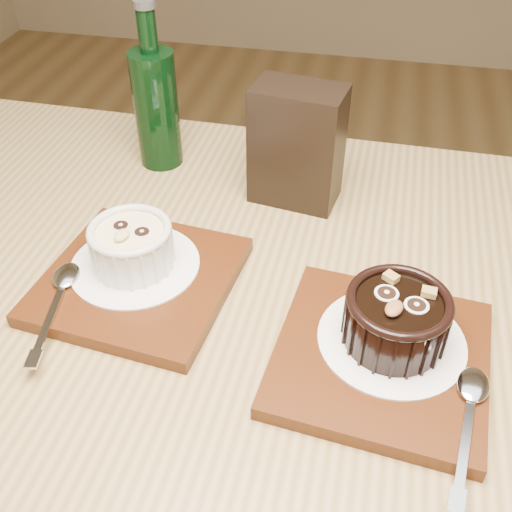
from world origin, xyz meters
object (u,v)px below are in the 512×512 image
(table, at_px, (221,401))
(green_bottle, at_px, (156,105))
(tray_left, at_px, (139,280))
(ramekin_dark, at_px, (396,317))
(ramekin_white, at_px, (132,244))
(tray_right, at_px, (380,358))
(condiment_stand, at_px, (297,146))

(table, bearing_deg, green_bottle, 117.63)
(tray_left, bearing_deg, ramekin_dark, -8.09)
(ramekin_white, height_order, ramekin_dark, ramekin_dark)
(table, xyz_separation_m, tray_right, (0.15, 0.00, 0.10))
(table, relative_size, ramekin_white, 14.81)
(tray_right, xyz_separation_m, condiment_stand, (-0.11, 0.24, 0.06))
(green_bottle, bearing_deg, condiment_stand, -13.97)
(condiment_stand, bearing_deg, ramekin_dark, -61.23)
(table, xyz_separation_m, ramekin_white, (-0.10, 0.07, 0.13))
(green_bottle, bearing_deg, tray_left, -76.52)
(table, distance_m, ramekin_dark, 0.21)
(tray_left, xyz_separation_m, ramekin_white, (-0.01, 0.01, 0.03))
(ramekin_white, bearing_deg, tray_left, -45.59)
(tray_right, relative_size, ramekin_dark, 2.01)
(ramekin_white, relative_size, ramekin_dark, 0.91)
(ramekin_white, bearing_deg, table, -20.75)
(ramekin_white, bearing_deg, green_bottle, 114.87)
(ramekin_white, xyz_separation_m, ramekin_dark, (0.26, -0.05, 0.00))
(ramekin_dark, bearing_deg, condiment_stand, 139.63)
(tray_right, xyz_separation_m, green_bottle, (-0.30, 0.28, 0.07))
(table, xyz_separation_m, tray_left, (-0.09, 0.06, 0.10))
(table, height_order, tray_left, tray_left)
(condiment_stand, bearing_deg, ramekin_white, -127.57)
(table, bearing_deg, ramekin_dark, 7.21)
(tray_left, xyz_separation_m, ramekin_dark, (0.25, -0.04, 0.04))
(tray_left, distance_m, ramekin_dark, 0.25)
(table, height_order, ramekin_white, ramekin_white)
(table, distance_m, tray_right, 0.18)
(tray_right, bearing_deg, green_bottle, 136.40)
(condiment_stand, height_order, green_bottle, green_bottle)
(condiment_stand, bearing_deg, green_bottle, 166.03)
(ramekin_dark, bearing_deg, tray_left, -167.23)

